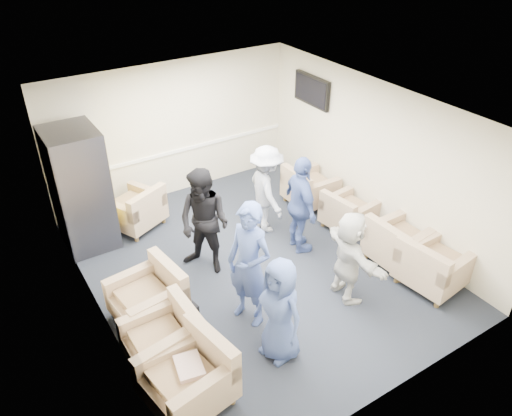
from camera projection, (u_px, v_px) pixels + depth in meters
floor at (255, 266)px, 8.32m from camera, size 6.00×6.00×0.00m
ceiling at (255, 112)px, 6.89m from camera, size 6.00×6.00×0.00m
back_wall at (173, 130)px, 9.75m from camera, size 5.00×0.02×2.70m
front_wall at (401, 314)px, 5.45m from camera, size 5.00×0.02×2.70m
left_wall at (92, 249)px, 6.47m from camera, size 0.02×6.00×2.70m
right_wall at (375, 157)px, 8.74m from camera, size 0.02×6.00×2.70m
chair_rail at (176, 151)px, 9.97m from camera, size 4.98×0.04×0.06m
tv at (312, 91)px, 9.63m from camera, size 0.10×1.00×0.58m
armchair_left_near at (191, 377)px, 5.93m from camera, size 1.07×1.07×0.75m
armchair_left_mid at (167, 341)px, 6.43m from camera, size 0.90×0.90×0.71m
armchair_left_far at (151, 298)px, 7.12m from camera, size 1.00×1.00×0.72m
armchair_right_near at (431, 267)px, 7.70m from camera, size 1.02×1.02×0.73m
armchair_right_midnear at (397, 245)px, 8.20m from camera, size 0.92×0.92×0.72m
armchair_right_midfar at (347, 214)px, 9.09m from camera, size 0.89×0.89×0.64m
armchair_right_far at (308, 189)px, 9.81m from camera, size 0.87×0.87×0.69m
armchair_corner at (137, 211)px, 9.12m from camera, size 1.17×1.17×0.70m
vending_machine at (80, 189)px, 8.36m from camera, size 0.86×1.01×2.12m
backpack at (188, 314)px, 7.02m from camera, size 0.29×0.22×0.45m
pillow at (189, 368)px, 5.82m from camera, size 0.37×0.45×0.11m
person_front_left at (280, 310)px, 6.33m from camera, size 0.61×0.82×1.53m
person_mid_left at (249, 265)px, 6.80m from camera, size 0.68×0.82×1.91m
person_back_left at (204, 222)px, 7.80m from camera, size 1.03×1.10×1.80m
person_back_right at (266, 190)px, 8.82m from camera, size 0.79×1.15×1.65m
person_mid_right at (301, 206)px, 8.27m from camera, size 0.64×1.09×1.75m
person_front_right at (349, 257)px, 7.31m from camera, size 0.63×1.42×1.48m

